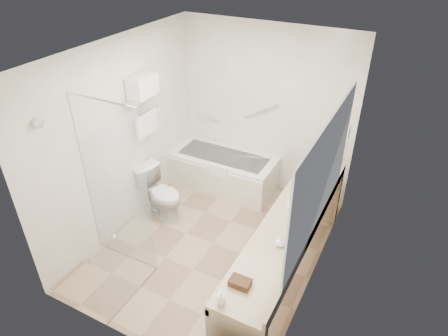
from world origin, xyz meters
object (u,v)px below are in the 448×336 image
at_px(toilet, 161,193).
at_px(amenity_basket, 240,282).
at_px(water_bottle_left, 309,172).
at_px(bathtub, 223,171).
at_px(vanity_counter, 288,238).

relative_size(toilet, amenity_basket, 3.80).
xyz_separation_m(toilet, water_bottle_left, (1.89, 0.57, 0.59)).
height_order(toilet, water_bottle_left, water_bottle_left).
bearing_deg(amenity_basket, bathtub, 120.58).
bearing_deg(bathtub, water_bottle_left, -17.46).
distance_m(vanity_counter, water_bottle_left, 0.99).
bearing_deg(toilet, water_bottle_left, -58.22).
relative_size(amenity_basket, water_bottle_left, 0.96).
xyz_separation_m(bathtub, water_bottle_left, (1.44, -0.45, 0.66)).
distance_m(bathtub, vanity_counter, 2.09).
bearing_deg(vanity_counter, water_bottle_left, 95.09).
bearing_deg(vanity_counter, amenity_basket, -96.10).
xyz_separation_m(bathtub, toilet, (-0.45, -1.02, 0.08)).
xyz_separation_m(vanity_counter, amenity_basket, (-0.11, -1.01, 0.24)).
height_order(vanity_counter, toilet, vanity_counter).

